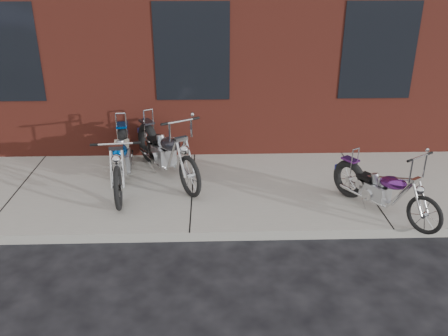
{
  "coord_description": "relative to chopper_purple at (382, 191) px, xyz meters",
  "views": [
    {
      "loc": [
        0.32,
        -5.9,
        3.78
      ],
      "look_at": [
        0.53,
        0.8,
        0.82
      ],
      "focal_mm": 38.0,
      "sensor_mm": 36.0,
      "label": 1
    }
  ],
  "objects": [
    {
      "name": "chopper_third",
      "position": [
        -3.43,
        1.44,
        0.08
      ],
      "size": [
        1.32,
        2.2,
        1.25
      ],
      "rotation": [
        0.0,
        0.0,
        -1.05
      ],
      "color": "black",
      "rests_on": "sidewalk"
    },
    {
      "name": "sidewalk",
      "position": [
        -2.95,
        0.96,
        -0.44
      ],
      "size": [
        22.0,
        3.0,
        0.15
      ],
      "primitive_type": "cube",
      "color": "#99978C",
      "rests_on": "ground"
    },
    {
      "name": "ground",
      "position": [
        -2.95,
        -0.54,
        -0.51
      ],
      "size": [
        120.0,
        120.0,
        0.0
      ],
      "primitive_type": "plane",
      "color": "black",
      "rests_on": "ground"
    },
    {
      "name": "chopper_purple",
      "position": [
        0.0,
        0.0,
        0.0
      ],
      "size": [
        1.18,
        1.74,
        1.13
      ],
      "rotation": [
        0.0,
        0.0,
        -0.99
      ],
      "color": "black",
      "rests_on": "sidewalk"
    },
    {
      "name": "chopper_blue",
      "position": [
        -4.18,
        1.16,
        0.08
      ],
      "size": [
        0.6,
        2.47,
        1.07
      ],
      "rotation": [
        0.0,
        0.0,
        -1.46
      ],
      "color": "black",
      "rests_on": "sidewalk"
    }
  ]
}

